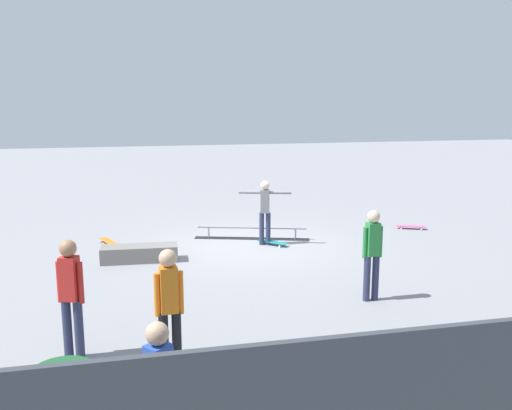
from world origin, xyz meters
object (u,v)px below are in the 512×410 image
Objects in this scene: skater_main at (265,208)px; skateboard_main at (272,242)px; skate_ledge at (140,253)px; loose_skateboard_orange at (108,241)px; grind_rail at (252,234)px; bystander_green_shirt at (372,250)px; loose_skateboard_pink at (411,226)px; bystander_blue_shirt at (159,393)px; bystander_red_shirt at (71,293)px; bystander_orange_shirt at (169,304)px.

skateboard_main is (-0.18, 0.08, -0.87)m from skater_main.
skate_ledge reaches higher than loose_skateboard_orange.
grind_rail is 4.17× the size of skateboard_main.
bystander_green_shirt is 2.08× the size of loose_skateboard_pink.
skateboard_main is at bearing -148.53° from bystander_blue_shirt.
bystander_green_shirt is (-5.07, -1.21, -0.03)m from bystander_red_shirt.
skater_main is 6.82m from bystander_red_shirt.
skater_main is (-3.11, -0.76, 0.77)m from skate_ledge.
loose_skateboard_orange is at bearing 109.47° from bystander_red_shirt.
bystander_orange_shirt is at bearing -7.71° from bystander_red_shirt.
skater_main is 0.94× the size of bystander_red_shirt.
bystander_blue_shirt is at bearing 90.44° from skate_ledge.
bystander_blue_shirt is (-0.06, 7.53, 0.74)m from skate_ledge.
skater_main is at bearing 20.19° from skateboard_main.
skateboard_main is at bearing 134.21° from grind_rail.
bystander_red_shirt reaches higher than bystander_blue_shirt.
loose_skateboard_orange is at bearing -156.54° from loose_skateboard_pink.
skater_main reaches higher than bystander_blue_shirt.
bystander_orange_shirt is at bearing 86.14° from grind_rail.
bystander_orange_shirt is 10.04m from loose_skateboard_pink.
skater_main is 0.89m from skateboard_main.
skateboard_main is 8.87m from bystander_blue_shirt.
bystander_orange_shirt is 0.99× the size of bystander_red_shirt.
loose_skateboard_pink is 8.30m from loose_skateboard_orange.
skater_main is at bearing -145.89° from loose_skateboard_pink.
skater_main is at bearing 74.64° from bystander_red_shirt.
loose_skateboard_orange is at bearing -66.12° from skate_ledge.
skate_ledge is 0.98× the size of bystander_red_shirt.
grind_rail reaches higher than skateboard_main.
skate_ledge reaches higher than loose_skateboard_pink.
bystander_green_shirt is at bearing 22.73° from bystander_orange_shirt.
bystander_blue_shirt reaches higher than skateboard_main.
grind_rail is at bearing -154.27° from skate_ledge.
grind_rail is at bearing -115.88° from loose_skateboard_orange.
bystander_green_shirt reaches higher than loose_skateboard_orange.
bystander_orange_shirt is 1.50m from bystander_red_shirt.
skateboard_main is 0.88× the size of loose_skateboard_pink.
loose_skateboard_pink is (-7.55, -1.48, -0.11)m from skate_ledge.
skater_main is at bearing 60.91° from bystander_orange_shirt.
bystander_red_shirt reaches higher than skateboard_main.
bystander_orange_shirt is 2.13× the size of loose_skateboard_pink.
grind_rail is at bearing 64.42° from bystander_orange_shirt.
bystander_red_shirt is 1.07× the size of bystander_blue_shirt.
skate_ledge is 1.85m from loose_skateboard_orange.
bystander_blue_shirt reaches higher than loose_skateboard_orange.
skateboard_main is 0.87× the size of loose_skateboard_orange.
skate_ledge is 3.36m from skateboard_main.
skater_main is at bearing -77.88° from bystander_green_shirt.
loose_skateboard_orange is at bearing 12.75° from grind_rail.
grind_rail is 1.73× the size of skate_ledge.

